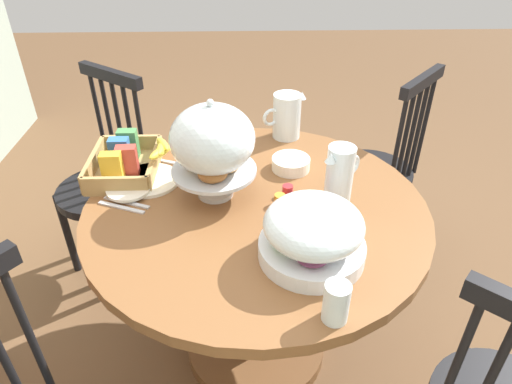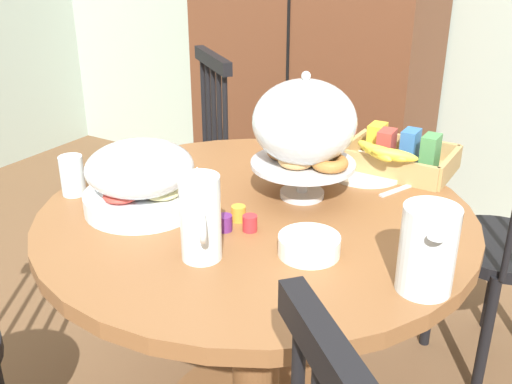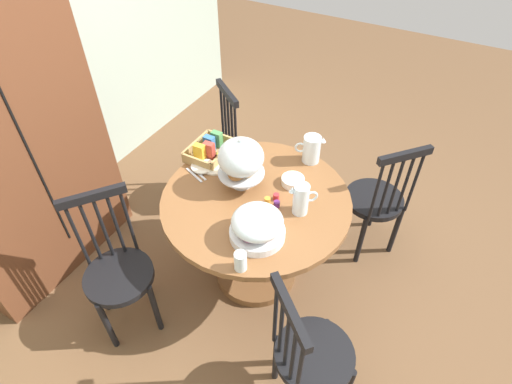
{
  "view_description": "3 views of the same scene",
  "coord_description": "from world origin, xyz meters",
  "px_view_note": "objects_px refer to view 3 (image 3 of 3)",
  "views": [
    {
      "loc": [
        -1.11,
        0.1,
        1.62
      ],
      "look_at": [
        0.11,
        0.07,
        0.79
      ],
      "focal_mm": 32.13,
      "sensor_mm": 36.0,
      "label": 1
    },
    {
      "loc": [
        0.84,
        -1.13,
        1.42
      ],
      "look_at": [
        0.11,
        0.07,
        0.79
      ],
      "focal_mm": 41.95,
      "sensor_mm": 36.0,
      "label": 2
    },
    {
      "loc": [
        -1.43,
        -0.78,
        2.43
      ],
      "look_at": [
        0.11,
        0.07,
        0.79
      ],
      "focal_mm": 28.97,
      "sensor_mm": 36.0,
      "label": 3
    }
  ],
  "objects_px": {
    "windsor_chair_facing_door": "(214,153)",
    "pastry_stand_with_dome": "(241,159)",
    "windsor_chair_by_cabinet": "(376,201)",
    "cereal_basket": "(211,149)",
    "orange_juice_pitcher": "(301,200)",
    "dining_table": "(256,224)",
    "windsor_chair_near_window": "(310,356)",
    "windsor_chair_far_side": "(118,273)",
    "china_plate_large": "(216,164)",
    "milk_pitcher": "(311,150)",
    "cereal_bowl": "(293,181)",
    "drinking_glass": "(240,261)",
    "fruit_platter_covered": "(257,225)",
    "china_plate_small": "(203,166)"
  },
  "relations": [
    {
      "from": "china_plate_small",
      "to": "windsor_chair_by_cabinet",
      "type": "bearing_deg",
      "value": -61.66
    },
    {
      "from": "windsor_chair_near_window",
      "to": "china_plate_large",
      "type": "distance_m",
      "value": 1.28
    },
    {
      "from": "fruit_platter_covered",
      "to": "orange_juice_pitcher",
      "type": "relative_size",
      "value": 1.53
    },
    {
      "from": "pastry_stand_with_dome",
      "to": "windsor_chair_near_window",
      "type": "bearing_deg",
      "value": -130.72
    },
    {
      "from": "fruit_platter_covered",
      "to": "cereal_basket",
      "type": "xyz_separation_m",
      "value": [
        0.47,
        0.6,
        -0.04
      ]
    },
    {
      "from": "windsor_chair_facing_door",
      "to": "drinking_glass",
      "type": "height_order",
      "value": "windsor_chair_facing_door"
    },
    {
      "from": "cereal_bowl",
      "to": "milk_pitcher",
      "type": "bearing_deg",
      "value": -0.88
    },
    {
      "from": "cereal_bowl",
      "to": "cereal_basket",
      "type": "bearing_deg",
      "value": 90.19
    },
    {
      "from": "milk_pitcher",
      "to": "orange_juice_pitcher",
      "type": "bearing_deg",
      "value": -163.81
    },
    {
      "from": "china_plate_small",
      "to": "cereal_bowl",
      "type": "relative_size",
      "value": 1.07
    },
    {
      "from": "milk_pitcher",
      "to": "fruit_platter_covered",
      "type": "bearing_deg",
      "value": -179.28
    },
    {
      "from": "fruit_platter_covered",
      "to": "cereal_bowl",
      "type": "relative_size",
      "value": 2.14
    },
    {
      "from": "cereal_basket",
      "to": "windsor_chair_far_side",
      "type": "bearing_deg",
      "value": 174.38
    },
    {
      "from": "pastry_stand_with_dome",
      "to": "cereal_basket",
      "type": "relative_size",
      "value": 1.09
    },
    {
      "from": "windsor_chair_facing_door",
      "to": "milk_pitcher",
      "type": "relative_size",
      "value": 5.22
    },
    {
      "from": "orange_juice_pitcher",
      "to": "windsor_chair_by_cabinet",
      "type": "bearing_deg",
      "value": -27.89
    },
    {
      "from": "pastry_stand_with_dome",
      "to": "cereal_bowl",
      "type": "xyz_separation_m",
      "value": [
        0.16,
        -0.27,
        -0.17
      ]
    },
    {
      "from": "windsor_chair_by_cabinet",
      "to": "pastry_stand_with_dome",
      "type": "xyz_separation_m",
      "value": [
        -0.57,
        0.73,
        0.48
      ]
    },
    {
      "from": "windsor_chair_facing_door",
      "to": "pastry_stand_with_dome",
      "type": "height_order",
      "value": "pastry_stand_with_dome"
    },
    {
      "from": "windsor_chair_facing_door",
      "to": "cereal_bowl",
      "type": "distance_m",
      "value": 0.92
    },
    {
      "from": "windsor_chair_far_side",
      "to": "china_plate_large",
      "type": "height_order",
      "value": "windsor_chair_far_side"
    },
    {
      "from": "cereal_bowl",
      "to": "drinking_glass",
      "type": "xyz_separation_m",
      "value": [
        -0.7,
        -0.04,
        0.03
      ]
    },
    {
      "from": "pastry_stand_with_dome",
      "to": "orange_juice_pitcher",
      "type": "bearing_deg",
      "value": -95.58
    },
    {
      "from": "windsor_chair_by_cabinet",
      "to": "orange_juice_pitcher",
      "type": "xyz_separation_m",
      "value": [
        -0.61,
        0.32,
        0.38
      ]
    },
    {
      "from": "cereal_basket",
      "to": "china_plate_small",
      "type": "relative_size",
      "value": 2.11
    },
    {
      "from": "orange_juice_pitcher",
      "to": "china_plate_large",
      "type": "distance_m",
      "value": 0.66
    },
    {
      "from": "dining_table",
      "to": "fruit_platter_covered",
      "type": "distance_m",
      "value": 0.43
    },
    {
      "from": "windsor_chair_facing_door",
      "to": "china_plate_large",
      "type": "distance_m",
      "value": 0.57
    },
    {
      "from": "windsor_chair_by_cabinet",
      "to": "windsor_chair_far_side",
      "type": "bearing_deg",
      "value": 138.92
    },
    {
      "from": "windsor_chair_far_side",
      "to": "china_plate_large",
      "type": "distance_m",
      "value": 0.89
    },
    {
      "from": "windsor_chair_near_window",
      "to": "windsor_chair_far_side",
      "type": "distance_m",
      "value": 1.18
    },
    {
      "from": "windsor_chair_by_cabinet",
      "to": "milk_pitcher",
      "type": "xyz_separation_m",
      "value": [
        -0.15,
        0.45,
        0.37
      ]
    },
    {
      "from": "dining_table",
      "to": "windsor_chair_near_window",
      "type": "height_order",
      "value": "windsor_chair_near_window"
    },
    {
      "from": "windsor_chair_near_window",
      "to": "pastry_stand_with_dome",
      "type": "distance_m",
      "value": 1.12
    },
    {
      "from": "windsor_chair_facing_door",
      "to": "fruit_platter_covered",
      "type": "xyz_separation_m",
      "value": [
        -0.8,
        -0.82,
        0.37
      ]
    },
    {
      "from": "windsor_chair_facing_door",
      "to": "pastry_stand_with_dome",
      "type": "relative_size",
      "value": 2.83
    },
    {
      "from": "china_plate_large",
      "to": "drinking_glass",
      "type": "height_order",
      "value": "drinking_glass"
    },
    {
      "from": "windsor_chair_far_side",
      "to": "china_plate_large",
      "type": "bearing_deg",
      "value": -11.56
    },
    {
      "from": "dining_table",
      "to": "milk_pitcher",
      "type": "xyz_separation_m",
      "value": [
        0.48,
        -0.14,
        0.31
      ]
    },
    {
      "from": "orange_juice_pitcher",
      "to": "fruit_platter_covered",
      "type": "bearing_deg",
      "value": 156.17
    },
    {
      "from": "cereal_bowl",
      "to": "pastry_stand_with_dome",
      "type": "bearing_deg",
      "value": 120.18
    },
    {
      "from": "orange_juice_pitcher",
      "to": "windsor_chair_near_window",
      "type": "bearing_deg",
      "value": -149.96
    },
    {
      "from": "fruit_platter_covered",
      "to": "china_plate_small",
      "type": "distance_m",
      "value": 0.67
    },
    {
      "from": "fruit_platter_covered",
      "to": "china_plate_large",
      "type": "relative_size",
      "value": 1.36
    },
    {
      "from": "milk_pitcher",
      "to": "cereal_bowl",
      "type": "bearing_deg",
      "value": 179.12
    },
    {
      "from": "dining_table",
      "to": "orange_juice_pitcher",
      "type": "xyz_separation_m",
      "value": [
        0.02,
        -0.27,
        0.32
      ]
    },
    {
      "from": "windsor_chair_by_cabinet",
      "to": "china_plate_small",
      "type": "height_order",
      "value": "windsor_chair_by_cabinet"
    },
    {
      "from": "windsor_chair_far_side",
      "to": "milk_pitcher",
      "type": "distance_m",
      "value": 1.39
    },
    {
      "from": "dining_table",
      "to": "windsor_chair_by_cabinet",
      "type": "bearing_deg",
      "value": -43.2
    },
    {
      "from": "windsor_chair_near_window",
      "to": "windsor_chair_far_side",
      "type": "xyz_separation_m",
      "value": [
        -0.08,
        1.17,
        0.0
      ]
    }
  ]
}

